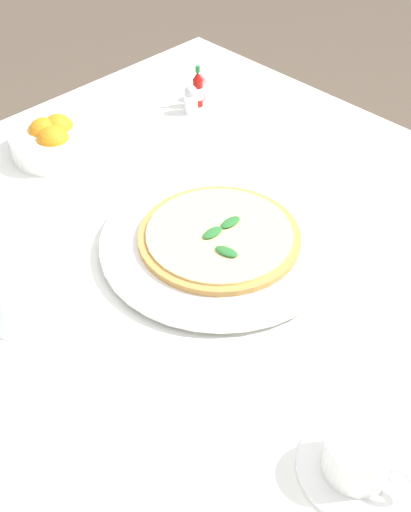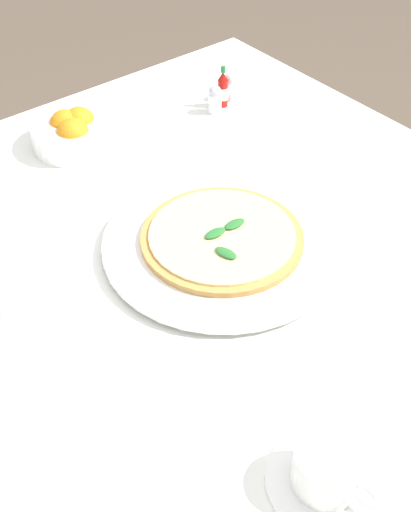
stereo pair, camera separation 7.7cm
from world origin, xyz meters
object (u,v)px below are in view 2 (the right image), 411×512
Objects in this scene: salt_shaker at (230,88)px; pepper_shaker at (215,100)px; water_glass_near_right at (1,280)px; citrus_bowl at (73,132)px; pizza at (222,237)px; coffee_cup_right_edge at (328,471)px; hot_sauce_bottle at (223,90)px; pizza_plate at (222,244)px.

salt_shaker is 0.06m from pepper_shaker.
citrus_bowl is at bearing 46.28° from water_glass_near_right.
pepper_shaker is at bearing 22.33° from water_glass_near_right.
pizza is at bearing -86.53° from citrus_bowl.
pizza is 1.62× the size of citrus_bowl.
citrus_bowl is at bearing 171.64° from salt_shaker.
hot_sauce_bottle reaches higher than coffee_cup_right_edge.
pizza is 0.43m from hot_sauce_bottle.
pizza is 0.41m from pepper_shaker.
salt_shaker is (0.30, 0.34, 0.01)m from pizza_plate.
salt_shaker is at bearing 22.09° from water_glass_near_right.
salt_shaker is (0.46, 0.71, -0.00)m from coffee_cup_right_edge.
pizza_plate is 0.32m from water_glass_near_right.
salt_shaker is at bearing -8.36° from citrus_bowl.
pizza is 4.32× the size of pepper_shaker.
pizza is 2.93× the size of hot_sauce_bottle.
hot_sauce_bottle is at bearing 50.08° from pizza_plate.
salt_shaker reaches higher than pizza.
pizza_plate is at bearing -127.78° from pepper_shaker.
salt_shaker is at bearing 48.20° from pizza.
coffee_cup_right_edge is at bearing -113.47° from pizza.
citrus_bowl is 2.67× the size of pepper_shaker.
water_glass_near_right reaches higher than coffee_cup_right_edge.
pizza is at bearing 66.53° from coffee_cup_right_edge.
coffee_cup_right_edge is at bearing -123.23° from salt_shaker.
pizza_plate is 6.37× the size of pepper_shaker.
pizza_plate is 0.46m from salt_shaker.
hot_sauce_bottle is (0.44, 0.70, 0.01)m from coffee_cup_right_edge.
water_glass_near_right is 2.09× the size of pepper_shaker.
pizza is at bearing -127.78° from pepper_shaker.
hot_sauce_bottle is at bearing 22.20° from water_glass_near_right.
hot_sauce_bottle is at bearing 58.02° from coffee_cup_right_edge.
pepper_shaker is at bearing 59.34° from coffee_cup_right_edge.
hot_sauce_bottle is (0.28, 0.33, 0.01)m from pizza.
pizza_plate is 3.05× the size of water_glass_near_right.
pizza is at bearing -106.12° from pizza_plate.
coffee_cup_right_edge is 0.77m from citrus_bowl.
citrus_bowl is at bearing 93.48° from pizza_plate.
pizza_plate is at bearing 66.54° from coffee_cup_right_edge.
coffee_cup_right_edge is 2.36× the size of pepper_shaker.
citrus_bowl reaches higher than coffee_cup_right_edge.
pepper_shaker is at bearing 52.22° from pizza.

